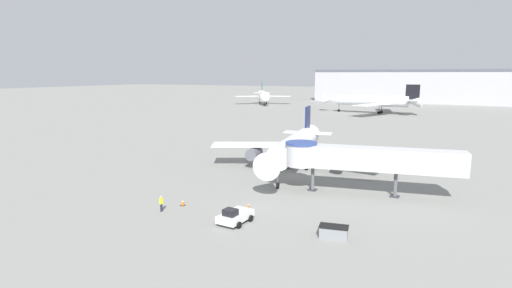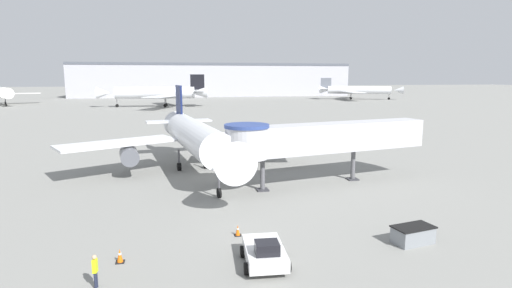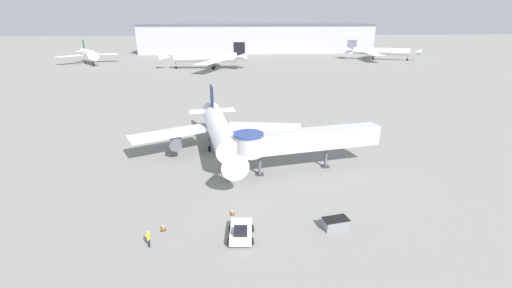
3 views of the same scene
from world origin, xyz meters
The scene contains 12 objects.
ground_plane centered at (0.00, 0.00, 0.00)m, with size 800.00×800.00×0.00m, color gray.
main_airplane centered at (-0.60, 2.53, 4.00)m, with size 28.70×27.68×9.44m.
jet_bridge centered at (10.81, -4.70, 4.65)m, with size 21.57×6.98×6.33m.
pushback_tug_white centered at (1.90, -20.45, 0.75)m, with size 2.77×4.12×1.70m.
service_container_gray centered at (11.92, -19.50, 0.57)m, with size 2.89×1.91×1.14m.
traffic_cone_near_nose centered at (1.09, -15.97, 0.36)m, with size 0.45×0.45×0.75m.
traffic_cone_apron_front centered at (-6.20, -18.43, 0.39)m, with size 0.50×0.50×0.82m.
ground_crew_marshaller centered at (-7.04, -21.16, 1.04)m, with size 0.25×0.37×1.79m.
background_jet_gray_tail centered at (80.59, 129.72, 4.31)m, with size 36.49×33.62×9.77m.
background_jet_green_tail centered at (-65.13, 124.18, 4.68)m, with size 25.94×24.66×10.66m.
background_jet_black_tail centered at (-7.50, 102.34, 4.90)m, with size 37.63×39.52×11.20m.
terminal_building centered at (19.99, 175.00, 8.65)m, with size 144.10×21.86×17.28m.
Camera 3 is at (1.04, -49.64, 20.96)m, focal length 24.00 mm.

